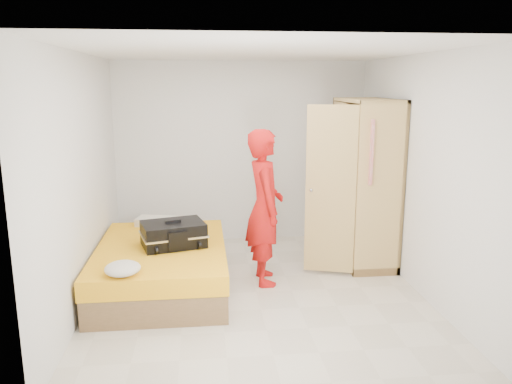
{
  "coord_description": "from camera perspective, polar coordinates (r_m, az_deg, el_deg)",
  "views": [
    {
      "loc": [
        -0.57,
        -5.18,
        2.29
      ],
      "look_at": [
        0.07,
        0.67,
        1.0
      ],
      "focal_mm": 35.0,
      "sensor_mm": 36.0,
      "label": 1
    }
  ],
  "objects": [
    {
      "name": "suitcase",
      "position": [
        5.68,
        -9.43,
        -4.78
      ],
      "size": [
        0.8,
        0.66,
        0.3
      ],
      "rotation": [
        0.0,
        0.0,
        0.26
      ],
      "color": "black",
      "rests_on": "bed"
    },
    {
      "name": "pillow",
      "position": [
        6.54,
        -11.13,
        -3.31
      ],
      "size": [
        0.59,
        0.39,
        0.1
      ],
      "primitive_type": "cube",
      "rotation": [
        0.0,
        0.0,
        -0.24
      ],
      "color": "silver",
      "rests_on": "bed"
    },
    {
      "name": "wardrobe",
      "position": [
        6.5,
        12.01,
        0.63
      ],
      "size": [
        1.15,
        1.2,
        2.1
      ],
      "color": "#E9B471",
      "rests_on": "ground"
    },
    {
      "name": "round_cushion",
      "position": [
        4.96,
        -15.0,
        -8.44
      ],
      "size": [
        0.34,
        0.34,
        0.13
      ],
      "primitive_type": "ellipsoid",
      "color": "silver",
      "rests_on": "bed"
    },
    {
      "name": "person",
      "position": [
        5.72,
        0.99,
        -1.75
      ],
      "size": [
        0.46,
        0.67,
        1.79
      ],
      "primitive_type": "imported",
      "rotation": [
        0.0,
        0.0,
        1.62
      ],
      "color": "red",
      "rests_on": "ground"
    },
    {
      "name": "room",
      "position": [
        5.3,
        0.04,
        1.61
      ],
      "size": [
        4.0,
        4.02,
        2.6
      ],
      "color": "beige",
      "rests_on": "ground"
    },
    {
      "name": "bed",
      "position": [
        5.82,
        -10.68,
        -8.36
      ],
      "size": [
        1.42,
        2.02,
        0.5
      ],
      "color": "brown",
      "rests_on": "ground"
    }
  ]
}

